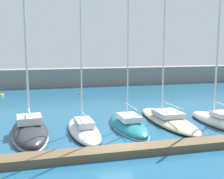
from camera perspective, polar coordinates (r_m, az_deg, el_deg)
name	(u,v)px	position (r m, az deg, el deg)	size (l,w,h in m)	color
ground_plane	(118,148)	(20.29, 1.11, -11.66)	(120.00, 120.00, 0.00)	#1E567A
dock_pier	(122,151)	(19.12, 2.10, -12.17)	(26.39, 1.46, 0.49)	brown
breakwater_seawall	(69,77)	(51.81, -8.65, 2.48)	(108.00, 3.35, 3.14)	gray
sailboat_charcoal_second	(30,129)	(23.90, -16.11, -7.54)	(3.37, 8.42, 17.44)	#2D2D33
sailboat_white_third	(84,129)	(23.64, -5.71, -7.90)	(2.63, 7.90, 15.92)	white
sailboat_teal_fourth	(128,124)	(25.02, 3.24, -6.94)	(2.76, 7.62, 15.89)	#19707F
sailboat_sand_fifth	(168,119)	(27.26, 11.10, -5.73)	(3.26, 10.42, 20.59)	beige
sailboat_ivory_sixth	(217,120)	(27.69, 20.28, -5.68)	(2.61, 7.14, 13.77)	silver
mooring_buoy_orange	(81,94)	(42.55, -6.24, -0.93)	(0.58, 0.58, 0.58)	orange
mooring_buoy_yellow	(2,96)	(43.86, -21.16, -1.18)	(0.64, 0.64, 0.64)	yellow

